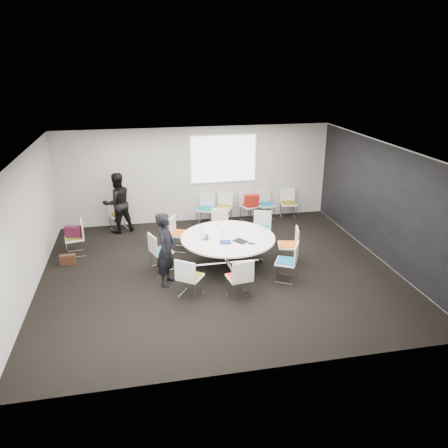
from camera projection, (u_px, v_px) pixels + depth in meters
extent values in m
cube|color=black|center=(219.00, 272.00, 10.14)|extent=(8.00, 7.00, 0.04)
cube|color=white|center=(218.00, 150.00, 9.13)|extent=(8.00, 7.00, 0.04)
cube|color=#B8B3AE|center=(197.00, 175.00, 12.86)|extent=(8.00, 0.04, 2.80)
cube|color=#B8B3AE|center=(263.00, 293.00, 6.41)|extent=(8.00, 0.04, 2.80)
cube|color=#B8B3AE|center=(25.00, 227.00, 8.89)|extent=(0.04, 7.00, 2.80)
cube|color=#B8B3AE|center=(385.00, 203.00, 10.37)|extent=(0.04, 7.00, 2.80)
cube|color=black|center=(383.00, 203.00, 10.37)|extent=(0.01, 6.94, 2.74)
cube|color=silver|center=(228.00, 264.00, 10.40)|extent=(0.90, 0.90, 0.08)
cylinder|color=silver|center=(228.00, 251.00, 10.28)|extent=(0.10, 0.10, 0.65)
cylinder|color=white|center=(228.00, 238.00, 10.16)|extent=(2.19, 2.19, 0.04)
cube|color=white|center=(223.00, 159.00, 12.79)|extent=(1.90, 0.03, 1.35)
cube|color=silver|center=(287.00, 254.00, 10.49)|extent=(0.51, 0.51, 0.42)
cube|color=white|center=(288.00, 245.00, 10.41)|extent=(0.54, 0.55, 0.04)
cube|color=orange|center=(288.00, 244.00, 10.40)|extent=(0.47, 0.48, 0.03)
cube|color=white|center=(297.00, 237.00, 10.31)|extent=(0.15, 0.45, 0.42)
cube|color=silver|center=(261.00, 237.00, 11.47)|extent=(0.54, 0.54, 0.42)
cube|color=white|center=(262.00, 229.00, 11.39)|extent=(0.58, 0.57, 0.04)
cube|color=#08817A|center=(262.00, 228.00, 11.38)|extent=(0.51, 0.50, 0.03)
cube|color=white|center=(263.00, 218.00, 11.50)|extent=(0.44, 0.19, 0.42)
cube|color=silver|center=(222.00, 234.00, 11.66)|extent=(0.45, 0.45, 0.42)
cube|color=white|center=(222.00, 226.00, 11.58)|extent=(0.49, 0.47, 0.04)
cube|color=#696615|center=(222.00, 225.00, 11.57)|extent=(0.42, 0.40, 0.03)
cube|color=white|center=(220.00, 216.00, 11.69)|extent=(0.46, 0.06, 0.42)
cube|color=silver|center=(180.00, 242.00, 11.17)|extent=(0.56, 0.56, 0.42)
cube|color=white|center=(180.00, 234.00, 11.09)|extent=(0.60, 0.60, 0.04)
cube|color=#D05517|center=(180.00, 233.00, 11.07)|extent=(0.52, 0.52, 0.03)
cube|color=white|center=(172.00, 225.00, 11.05)|extent=(0.23, 0.43, 0.42)
cube|color=silver|center=(162.00, 260.00, 10.18)|extent=(0.54, 0.54, 0.42)
cube|color=white|center=(161.00, 251.00, 10.10)|extent=(0.57, 0.59, 0.04)
cube|color=#085878|center=(161.00, 250.00, 10.09)|extent=(0.50, 0.51, 0.03)
cube|color=white|center=(152.00, 244.00, 9.91)|extent=(0.20, 0.44, 0.42)
cube|color=silver|center=(191.00, 287.00, 9.00)|extent=(0.58, 0.58, 0.42)
cube|color=white|center=(190.00, 277.00, 8.92)|extent=(0.63, 0.62, 0.04)
cube|color=brown|center=(190.00, 276.00, 8.91)|extent=(0.54, 0.54, 0.03)
cube|color=white|center=(185.00, 271.00, 8.66)|extent=(0.40, 0.29, 0.42)
cube|color=silver|center=(239.00, 288.00, 8.97)|extent=(0.48, 0.48, 0.42)
cube|color=white|center=(239.00, 278.00, 8.89)|extent=(0.52, 0.50, 0.04)
cube|color=red|center=(239.00, 276.00, 8.88)|extent=(0.45, 0.44, 0.03)
cube|color=white|center=(243.00, 272.00, 8.62)|extent=(0.46, 0.10, 0.42)
cube|color=silver|center=(286.00, 271.00, 9.65)|extent=(0.57, 0.57, 0.42)
cube|color=white|center=(286.00, 262.00, 9.57)|extent=(0.61, 0.62, 0.04)
cube|color=#0B5B82|center=(286.00, 261.00, 9.56)|extent=(0.53, 0.53, 0.03)
cube|color=white|center=(296.00, 254.00, 9.43)|extent=(0.25, 0.42, 0.42)
cube|color=silver|center=(205.00, 217.00, 12.96)|extent=(0.56, 0.56, 0.42)
cube|color=white|center=(205.00, 209.00, 12.87)|extent=(0.60, 0.59, 0.04)
cube|color=#0B717D|center=(205.00, 208.00, 12.86)|extent=(0.52, 0.51, 0.03)
cube|color=white|center=(207.00, 200.00, 12.98)|extent=(0.43, 0.23, 0.42)
cube|color=silver|center=(224.00, 215.00, 13.08)|extent=(0.55, 0.55, 0.42)
cube|color=white|center=(224.00, 208.00, 13.00)|extent=(0.60, 0.59, 0.04)
cube|color=olive|center=(224.00, 207.00, 12.99)|extent=(0.52, 0.51, 0.03)
cube|color=white|center=(225.00, 198.00, 13.11)|extent=(0.44, 0.22, 0.42)
cube|color=silver|center=(250.00, 213.00, 13.23)|extent=(0.56, 0.56, 0.42)
cube|color=white|center=(250.00, 206.00, 13.15)|extent=(0.60, 0.59, 0.04)
cube|color=red|center=(250.00, 205.00, 13.13)|extent=(0.52, 0.51, 0.03)
cube|color=white|center=(246.00, 197.00, 13.22)|extent=(0.43, 0.22, 0.42)
cube|color=silver|center=(266.00, 212.00, 13.32)|extent=(0.48, 0.48, 0.42)
cube|color=white|center=(266.00, 205.00, 13.24)|extent=(0.52, 0.51, 0.04)
cube|color=#0B6778|center=(266.00, 204.00, 13.23)|extent=(0.45, 0.44, 0.03)
cube|color=white|center=(263.00, 196.00, 13.34)|extent=(0.46, 0.11, 0.42)
cube|color=silver|center=(288.00, 211.00, 13.45)|extent=(0.47, 0.47, 0.42)
cube|color=white|center=(289.00, 204.00, 13.37)|extent=(0.51, 0.50, 0.04)
cube|color=brown|center=(289.00, 203.00, 13.36)|extent=(0.45, 0.43, 0.03)
cube|color=white|center=(288.00, 194.00, 13.49)|extent=(0.46, 0.10, 0.42)
cube|color=silver|center=(75.00, 247.00, 10.90)|extent=(0.49, 0.49, 0.42)
cube|color=white|center=(74.00, 238.00, 10.81)|extent=(0.51, 0.53, 0.04)
cube|color=#5E6E17|center=(74.00, 237.00, 10.80)|extent=(0.44, 0.46, 0.03)
cube|color=white|center=(82.00, 229.00, 10.80)|extent=(0.12, 0.46, 0.42)
cube|color=silver|center=(119.00, 223.00, 12.48)|extent=(0.54, 0.54, 0.42)
cube|color=white|center=(119.00, 215.00, 12.40)|extent=(0.58, 0.57, 0.04)
cube|color=brown|center=(119.00, 214.00, 12.39)|extent=(0.50, 0.49, 0.03)
cube|color=white|center=(116.00, 206.00, 12.48)|extent=(0.45, 0.19, 0.42)
imported|color=black|center=(166.00, 249.00, 9.29)|extent=(0.59, 0.70, 1.64)
imported|color=black|center=(117.00, 203.00, 12.11)|extent=(1.02, 0.92, 1.71)
imported|color=#333338|center=(208.00, 237.00, 10.10)|extent=(0.25, 0.36, 0.03)
cube|color=silver|center=(202.00, 232.00, 10.08)|extent=(0.10, 0.29, 0.22)
cube|color=black|center=(240.00, 241.00, 9.90)|extent=(0.35, 0.37, 0.02)
cube|color=navy|center=(225.00, 242.00, 9.83)|extent=(0.28, 0.23, 0.03)
cube|color=white|center=(253.00, 231.00, 10.46)|extent=(0.33, 0.26, 0.00)
cube|color=silver|center=(258.00, 238.00, 10.09)|extent=(0.34, 0.28, 0.00)
cylinder|color=white|center=(223.00, 231.00, 10.36)|extent=(0.08, 0.08, 0.09)
cube|color=black|center=(251.00, 243.00, 9.78)|extent=(0.16, 0.12, 0.01)
cube|color=#4A1329|center=(73.00, 232.00, 10.75)|extent=(0.42, 0.23, 0.28)
cube|color=#391E12|center=(68.00, 260.00, 10.42)|extent=(0.37, 0.17, 0.24)
cube|color=maroon|center=(252.00, 200.00, 12.86)|extent=(0.45, 0.20, 0.36)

